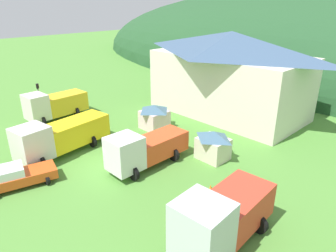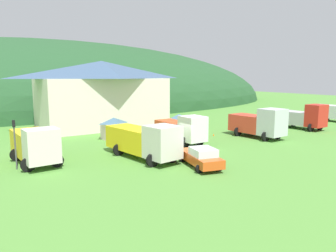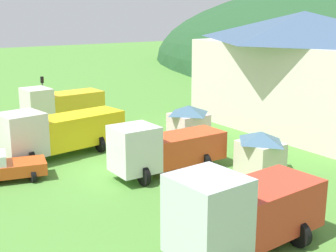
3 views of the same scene
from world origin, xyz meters
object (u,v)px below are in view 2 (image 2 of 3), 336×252
at_px(play_shed_cream, 179,124).
at_px(heavy_rig_striped, 35,144).
at_px(depot_building, 102,93).
at_px(heavy_rig_white, 182,129).
at_px(tow_truck_silver, 260,123).
at_px(play_shed_pink, 114,128).
at_px(flatbed_truck_yellow, 144,140).
at_px(crane_truck_red, 304,117).
at_px(traffic_cone_near_pickup, 214,136).
at_px(service_pickup_orange, 201,157).
at_px(traffic_light_west, 15,139).

xyz_separation_m(play_shed_cream, heavy_rig_striped, (-18.35, -5.29, 0.40)).
xyz_separation_m(depot_building, heavy_rig_white, (3.04, -15.40, -3.25)).
xyz_separation_m(depot_building, tow_truck_silver, (12.52, -17.96, -3.03)).
bearing_deg(depot_building, play_shed_pink, -104.48).
bearing_deg(tow_truck_silver, flatbed_truck_yellow, -89.49).
bearing_deg(play_shed_cream, play_shed_pink, 173.51).
height_order(crane_truck_red, traffic_cone_near_pickup, crane_truck_red).
height_order(play_shed_cream, crane_truck_red, crane_truck_red).
height_order(play_shed_cream, service_pickup_orange, play_shed_cream).
xyz_separation_m(heavy_rig_striped, crane_truck_red, (34.93, -1.19, 0.01)).
bearing_deg(tow_truck_silver, play_shed_pink, -123.36).
distance_m(heavy_rig_striped, heavy_rig_white, 15.33).
bearing_deg(crane_truck_red, heavy_rig_striped, -95.30).
xyz_separation_m(tow_truck_silver, crane_truck_red, (10.12, 1.11, -0.11)).
xyz_separation_m(depot_building, crane_truck_red, (22.64, -16.86, -3.14)).
bearing_deg(depot_building, flatbed_truck_yellow, -101.19).
height_order(heavy_rig_striped, heavy_rig_white, heavy_rig_striped).
height_order(play_shed_cream, heavy_rig_white, heavy_rig_white).
distance_m(service_pickup_orange, traffic_cone_near_pickup, 14.02).
relative_size(depot_building, heavy_rig_striped, 2.70).
xyz_separation_m(play_shed_pink, service_pickup_orange, (1.27, -14.47, -0.49)).
bearing_deg(play_shed_cream, heavy_rig_striped, -163.90).
height_order(depot_building, flatbed_truck_yellow, depot_building).
height_order(heavy_rig_white, traffic_cone_near_pickup, heavy_rig_white).
relative_size(crane_truck_red, traffic_cone_near_pickup, 11.51).
height_order(tow_truck_silver, traffic_cone_near_pickup, tow_truck_silver).
height_order(service_pickup_orange, traffic_cone_near_pickup, service_pickup_orange).
bearing_deg(service_pickup_orange, traffic_light_west, -106.33).
distance_m(depot_building, traffic_light_west, 21.75).
xyz_separation_m(depot_building, traffic_light_west, (-13.91, -16.54, -2.41)).
bearing_deg(service_pickup_orange, heavy_rig_white, 167.25).
relative_size(tow_truck_silver, traffic_cone_near_pickup, 11.97).
height_order(play_shed_pink, flatbed_truck_yellow, flatbed_truck_yellow).
height_order(service_pickup_orange, traffic_light_west, traffic_light_west).
xyz_separation_m(depot_building, service_pickup_orange, (-1.16, -23.88, -4.02)).
distance_m(heavy_rig_white, crane_truck_red, 19.66).
bearing_deg(tow_truck_silver, play_shed_cream, -143.17).
distance_m(tow_truck_silver, traffic_light_west, 26.48).
height_order(depot_building, tow_truck_silver, depot_building).
distance_m(play_shed_cream, traffic_light_west, 20.93).
bearing_deg(depot_building, traffic_light_west, -130.07).
relative_size(play_shed_pink, flatbed_truck_yellow, 0.30).
bearing_deg(play_shed_pink, tow_truck_silver, -29.77).
height_order(crane_truck_red, service_pickup_orange, crane_truck_red).
height_order(play_shed_pink, crane_truck_red, crane_truck_red).
relative_size(depot_building, heavy_rig_white, 2.57).
bearing_deg(heavy_rig_striped, crane_truck_red, 84.85).
distance_m(heavy_rig_striped, flatbed_truck_yellow, 9.18).
relative_size(heavy_rig_striped, heavy_rig_white, 0.95).
relative_size(flatbed_truck_yellow, service_pickup_orange, 1.58).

